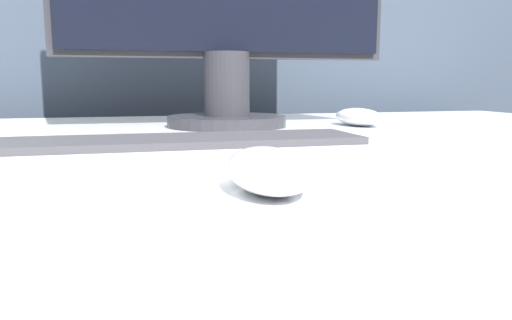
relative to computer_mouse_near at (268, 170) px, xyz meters
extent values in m
cube|color=#333D4C|center=(0.00, 1.00, -0.07)|extent=(5.00, 0.03, 1.40)
ellipsoid|color=white|center=(0.00, 0.00, 0.00)|extent=(0.07, 0.13, 0.03)
cube|color=silver|center=(-0.05, 0.17, -0.01)|extent=(0.42, 0.11, 0.02)
cube|color=#38383D|center=(-0.05, 0.17, 0.00)|extent=(0.39, 0.10, 0.01)
cylinder|color=#28282D|center=(0.08, 0.55, -0.01)|extent=(0.22, 0.22, 0.02)
cylinder|color=#28282D|center=(0.08, 0.55, 0.06)|extent=(0.08, 0.08, 0.12)
ellipsoid|color=silver|center=(0.32, 0.50, 0.00)|extent=(0.08, 0.13, 0.03)
camera|label=1|loc=(-0.10, -0.36, 0.07)|focal=35.00mm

